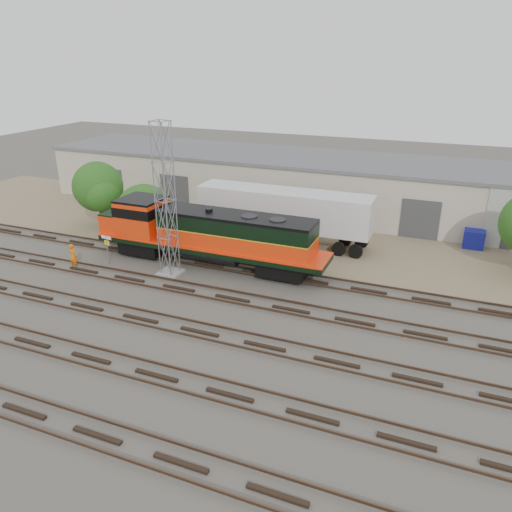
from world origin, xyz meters
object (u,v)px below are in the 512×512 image
at_px(locomotive, 206,234).
at_px(signal_tower, 166,204).
at_px(semi_trailer, 288,211).
at_px(worker, 73,256).

distance_m(locomotive, signal_tower, 4.12).
xyz_separation_m(locomotive, semi_trailer, (4.07, 6.71, 0.34)).
xyz_separation_m(locomotive, worker, (-8.80, -4.35, -1.50)).
bearing_deg(semi_trailer, locomotive, -121.36).
distance_m(locomotive, semi_trailer, 7.85).
bearing_deg(signal_tower, semi_trailer, 58.19).
distance_m(locomotive, worker, 9.93).
bearing_deg(signal_tower, locomotive, 56.74).
xyz_separation_m(worker, semi_trailer, (12.87, 11.06, 1.85)).
bearing_deg(worker, signal_tower, -157.75).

